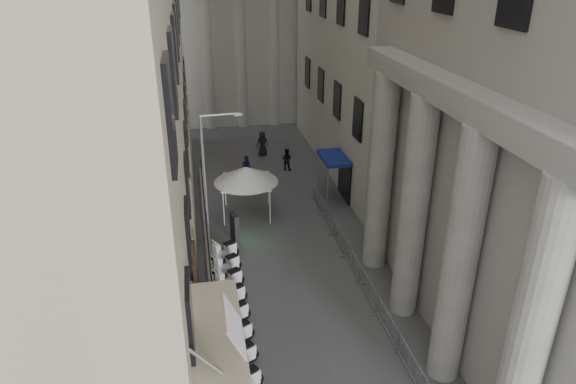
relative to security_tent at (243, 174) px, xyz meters
name	(u,v)px	position (x,y,z in m)	size (l,w,h in m)	color
iron_fence	(211,279)	(-2.47, -6.94, -2.67)	(0.30, 28.00, 1.40)	black
blue_awning	(332,198)	(5.98, 1.06, -2.67)	(1.60, 3.00, 3.00)	navy
scooter_6	(241,368)	(-1.63, -13.31, -2.67)	(0.56, 1.40, 1.50)	silver
scooter_7	(238,345)	(-1.63, -11.98, -2.67)	(0.56, 1.40, 1.50)	silver
scooter_8	(235,325)	(-1.63, -10.65, -2.67)	(0.56, 1.40, 1.50)	silver
scooter_9	(232,306)	(-1.63, -9.32, -2.67)	(0.56, 1.40, 1.50)	silver
scooter_10	(230,289)	(-1.63, -7.99, -2.67)	(0.56, 1.40, 1.50)	silver
scooter_11	(227,274)	(-1.63, -6.66, -2.67)	(0.56, 1.40, 1.50)	silver
scooter_12	(226,260)	(-1.63, -5.33, -2.67)	(0.56, 1.40, 1.50)	silver
barrier_2	(409,375)	(4.75, -14.89, -2.67)	(0.60, 2.40, 1.10)	#96999D
barrier_3	(386,333)	(4.75, -12.39, -2.67)	(0.60, 2.40, 1.10)	#96999D
barrier_4	(368,298)	(4.75, -9.89, -2.67)	(0.60, 2.40, 1.10)	#96999D
barrier_5	(352,269)	(4.75, -7.39, -2.67)	(0.60, 2.40, 1.10)	#96999D
barrier_6	(339,245)	(4.75, -4.89, -2.67)	(0.60, 2.40, 1.10)	#96999D
barrier_7	(327,224)	(4.75, -2.39, -2.67)	(0.60, 2.40, 1.10)	#96999D
barrier_8	(318,206)	(4.75, 0.11, -2.67)	(0.60, 2.40, 1.10)	#96999D
security_tent	(243,174)	(0.00, 0.00, 0.00)	(3.94, 3.94, 3.20)	silver
street_lamp	(208,166)	(-2.12, -2.18, 1.52)	(2.33, 0.37, 7.12)	gray
info_kiosk	(235,229)	(-0.93, -3.68, -1.72)	(0.47, 0.92, 1.88)	black
pedestrian_a	(246,168)	(0.71, 5.18, -1.74)	(0.68, 0.44, 1.86)	black
pedestrian_b	(287,159)	(3.90, 6.60, -1.83)	(0.82, 0.64, 1.69)	black
pedestrian_c	(262,144)	(2.55, 9.96, -1.67)	(0.98, 0.64, 2.00)	black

